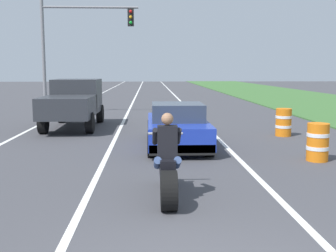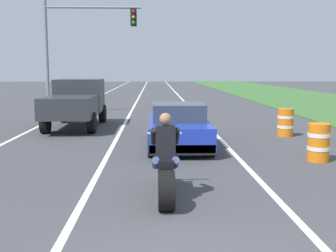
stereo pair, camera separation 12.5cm
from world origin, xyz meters
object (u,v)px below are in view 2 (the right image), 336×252
Objects in this scene: sports_car_blue at (178,127)px; construction_barrel_mid at (285,122)px; traffic_light_mast_near at (77,38)px; pickup_truck_left_lane_dark_grey at (76,101)px; construction_barrel_nearest at (319,142)px; motorcycle_with_rider at (165,168)px.

sports_car_blue reaches higher than construction_barrel_mid.
construction_barrel_mid is at bearing -40.94° from traffic_light_mast_near.
sports_car_blue is 0.90× the size of pickup_truck_left_lane_dark_grey.
construction_barrel_nearest is (7.54, -6.69, -0.60)m from pickup_truck_left_lane_dark_grey.
sports_car_blue reaches higher than construction_barrel_nearest.
pickup_truck_left_lane_dark_grey is (-3.98, 4.49, 0.48)m from sports_car_blue.
motorcycle_with_rider is at bearing -142.68° from construction_barrel_nearest.
traffic_light_mast_near is at bearing 99.14° from pickup_truck_left_lane_dark_grey.
construction_barrel_mid is (4.54, 7.27, -0.09)m from motorcycle_with_rider.
sports_car_blue is at bearing -63.37° from traffic_light_mast_near.
motorcycle_with_rider is 10.42m from pickup_truck_left_lane_dark_grey.
sports_car_blue is at bearing -154.17° from construction_barrel_mid.
sports_car_blue is 4.30× the size of construction_barrel_nearest.
sports_car_blue is at bearing 84.21° from motorcycle_with_rider.
pickup_truck_left_lane_dark_grey reaches higher than construction_barrel_mid.
motorcycle_with_rider is 5.16m from construction_barrel_nearest.
construction_barrel_nearest is at bearing -54.61° from traffic_light_mast_near.
motorcycle_with_rider is at bearing -74.07° from traffic_light_mast_near.
motorcycle_with_rider is at bearing -121.98° from construction_barrel_mid.
sports_car_blue is 4.30× the size of construction_barrel_mid.
sports_car_blue is at bearing 148.28° from construction_barrel_nearest.
sports_car_blue is at bearing -48.46° from pickup_truck_left_lane_dark_grey.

